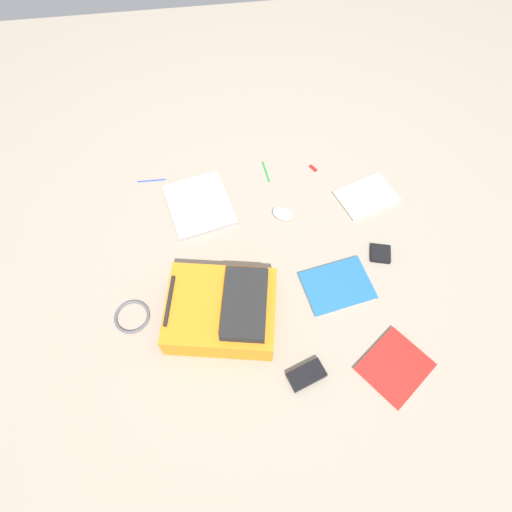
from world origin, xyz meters
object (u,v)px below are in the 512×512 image
Objects in this scene: book_manual at (337,286)px; pen_blue at (266,171)px; backpack at (223,310)px; usb_stick at (313,168)px; computer_mouse at (282,214)px; cable_coil at (132,316)px; pen_black at (151,180)px; earbud_pouch at (380,254)px; power_brick at (306,375)px; book_blue at (395,367)px; book_comic at (366,196)px; laptop at (199,205)px.

pen_blue is at bearing 17.51° from book_manual.
usb_stick is (0.73, -0.51, -0.07)m from backpack.
cable_coil is at bearing 158.18° from computer_mouse.
book_manual reaches higher than pen_black.
book_manual is at bearing 119.55° from earbud_pouch.
pen_blue is at bearing 0.46° from power_brick.
backpack reaches higher than cable_coil.
pen_blue is at bearing 18.82° from book_blue.
pen_blue is (0.66, 0.21, -0.00)m from book_manual.
book_comic is 0.32m from earbud_pouch.
computer_mouse is 0.74m from power_brick.
pen_black is 1.62× the size of earbud_pouch.
usb_stick is (0.52, 0.19, -0.01)m from earbud_pouch.
pen_blue is at bearing -43.42° from cable_coil.
power_brick is 1.65× the size of earbud_pouch.
laptop reaches higher than book_manual.
usb_stick is (-0.03, -0.80, 0.00)m from pen_black.
laptop is 0.79m from book_comic.
book_manual reaches higher than pen_blue.
laptop is 0.39m from computer_mouse.
usb_stick is at bearing -2.43° from book_manual.
book_blue is at bearing -138.89° from pen_black.
pen_black is at bearing 41.11° from book_blue.
usb_stick is at bearing 20.35° from earbud_pouch.
book_blue is 1.08m from pen_blue.
book_blue is at bearing -108.88° from cable_coil.
computer_mouse reaches higher than pen_blue.
book_comic is at bearing -103.19° from pen_black.
backpack reaches higher than pen_blue.
earbud_pouch is (-0.53, -0.43, 0.01)m from pen_blue.
pen_blue is at bearing -20.56° from backpack.
book_blue is 1.03× the size of book_manual.
book_blue is 1.02m from usb_stick.
computer_mouse is at bearing -34.09° from backpack.
laptop is 2.76× the size of pen_blue.
power_brick reaches higher than pen_blue.
power_brick is 1.03m from usb_stick.
backpack is 3.53× the size of pen_black.
pen_black is at bearing -6.99° from cable_coil.
book_blue is 3.29× the size of computer_mouse.
backpack is at bearing 125.34° from book_comic.
earbud_pouch reaches higher than pen_black.
book_comic is 1.04m from pen_black.
book_manual is at bearing 21.13° from book_blue.
pen_black is (0.75, 0.29, -0.07)m from backpack.
book_manual is 6.66× the size of usb_stick.
pen_black is (0.70, -0.09, -0.00)m from cable_coil.
laptop is at bearing 22.30° from power_brick.
laptop is 1.18× the size of book_comic.
book_comic is 2.15× the size of cable_coil.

